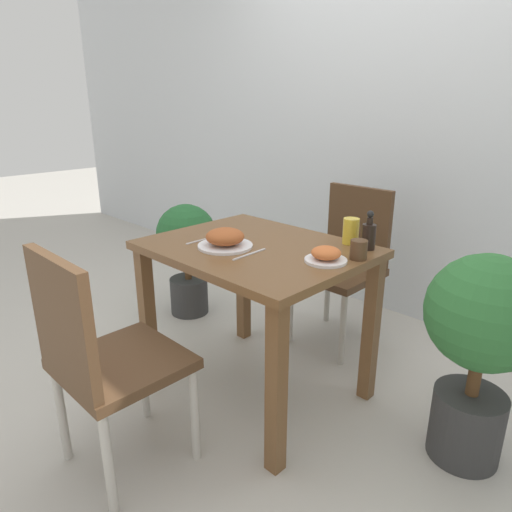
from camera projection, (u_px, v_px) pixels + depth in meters
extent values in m
plane|color=#B7B2A8|center=(256.00, 387.00, 2.25)|extent=(16.00, 16.00, 0.00)
cube|color=silver|center=(408.00, 108.00, 2.70)|extent=(8.00, 0.05, 2.60)
cube|color=brown|center=(256.00, 249.00, 2.02)|extent=(0.94, 0.74, 0.04)
cube|color=brown|center=(148.00, 317.00, 2.20)|extent=(0.06, 0.06, 0.70)
cube|color=brown|center=(276.00, 391.00, 1.64)|extent=(0.06, 0.06, 0.70)
cube|color=brown|center=(243.00, 282.00, 2.63)|extent=(0.06, 0.06, 0.70)
cube|color=brown|center=(371.00, 330.00, 2.08)|extent=(0.06, 0.06, 0.70)
cube|color=#4C331E|center=(123.00, 363.00, 1.67)|extent=(0.42, 0.42, 0.04)
cube|color=#4C331E|center=(62.00, 322.00, 1.47)|extent=(0.40, 0.04, 0.44)
cylinder|color=#B7B2A8|center=(195.00, 414.00, 1.75)|extent=(0.03, 0.03, 0.41)
cylinder|color=#B7B2A8|center=(143.00, 376.00, 1.99)|extent=(0.03, 0.03, 0.41)
cylinder|color=#B7B2A8|center=(108.00, 464.00, 1.50)|extent=(0.03, 0.03, 0.41)
cylinder|color=#B7B2A8|center=(62.00, 414.00, 1.74)|extent=(0.03, 0.03, 0.41)
cube|color=#4C331E|center=(337.00, 272.00, 2.56)|extent=(0.42, 0.42, 0.04)
cube|color=#4C331E|center=(358.00, 225.00, 2.61)|extent=(0.40, 0.04, 0.44)
cylinder|color=#B7B2A8|center=(290.00, 309.00, 2.63)|extent=(0.03, 0.03, 0.41)
cylinder|color=#B7B2A8|center=(343.00, 329.00, 2.39)|extent=(0.03, 0.03, 0.41)
cylinder|color=#B7B2A8|center=(328.00, 291.00, 2.87)|extent=(0.03, 0.03, 0.41)
cylinder|color=#B7B2A8|center=(378.00, 308.00, 2.63)|extent=(0.03, 0.03, 0.41)
cylinder|color=white|center=(225.00, 246.00, 1.99)|extent=(0.24, 0.24, 0.01)
ellipsoid|color=#A35128|center=(225.00, 237.00, 1.97)|extent=(0.17, 0.17, 0.07)
cylinder|color=white|center=(326.00, 260.00, 1.81)|extent=(0.17, 0.17, 0.01)
ellipsoid|color=#CC6633|center=(326.00, 253.00, 1.80)|extent=(0.12, 0.12, 0.05)
cylinder|color=#4C331E|center=(359.00, 250.00, 1.83)|extent=(0.07, 0.07, 0.08)
cylinder|color=gold|center=(351.00, 231.00, 2.02)|extent=(0.07, 0.07, 0.11)
cylinder|color=black|center=(369.00, 237.00, 1.95)|extent=(0.06, 0.06, 0.11)
cylinder|color=black|center=(370.00, 221.00, 1.92)|extent=(0.03, 0.03, 0.03)
sphere|color=black|center=(370.00, 214.00, 1.91)|extent=(0.03, 0.03, 0.03)
cube|color=silver|center=(203.00, 240.00, 2.09)|extent=(0.01, 0.19, 0.00)
cube|color=silver|center=(249.00, 254.00, 1.89)|extent=(0.02, 0.19, 0.00)
cylinder|color=#333333|center=(189.00, 295.00, 3.02)|extent=(0.25, 0.25, 0.24)
cylinder|color=brown|center=(188.00, 270.00, 2.96)|extent=(0.04, 0.04, 0.11)
sphere|color=#235B2D|center=(186.00, 234.00, 2.88)|extent=(0.38, 0.38, 0.38)
cylinder|color=#333333|center=(466.00, 425.00, 1.78)|extent=(0.27, 0.27, 0.28)
cylinder|color=brown|center=(474.00, 379.00, 1.71)|extent=(0.05, 0.05, 0.13)
sphere|color=#2D6B33|center=(486.00, 313.00, 1.62)|extent=(0.43, 0.43, 0.43)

